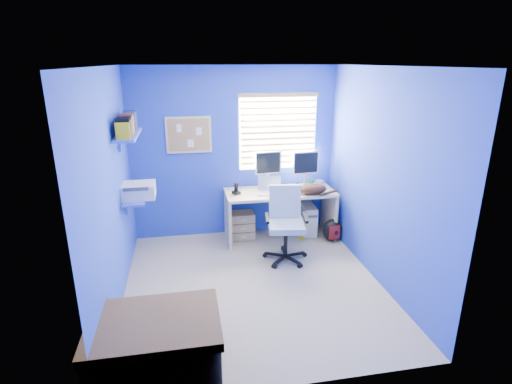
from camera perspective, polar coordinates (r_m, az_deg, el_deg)
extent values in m
cube|color=#9E927E|center=(4.90, -0.36, -13.10)|extent=(3.00, 3.20, 0.00)
cube|color=white|center=(4.19, -0.43, 17.56)|extent=(3.00, 3.20, 0.00)
cube|color=blue|center=(5.91, -3.11, 5.52)|extent=(3.00, 0.01, 2.50)
cube|color=blue|center=(2.93, 5.14, -8.17)|extent=(3.00, 0.01, 2.50)
cube|color=blue|center=(4.39, -20.04, -0.12)|extent=(0.01, 3.20, 2.50)
cube|color=blue|center=(4.86, 17.30, 1.90)|extent=(0.01, 3.20, 2.50)
cube|color=#CABA88|center=(5.96, 3.38, -3.25)|extent=(1.59, 0.65, 0.74)
cube|color=silver|center=(5.68, 1.92, 0.81)|extent=(0.38, 0.33, 0.22)
cube|color=silver|center=(5.98, 1.72, 3.30)|extent=(0.41, 0.17, 0.54)
cube|color=silver|center=(6.02, 7.05, 3.29)|extent=(0.41, 0.15, 0.54)
cube|color=black|center=(5.68, -2.84, 0.53)|extent=(0.13, 0.14, 0.17)
imported|color=#256863|center=(6.12, 7.89, 1.36)|extent=(0.10, 0.09, 0.10)
cylinder|color=silver|center=(6.19, 9.07, 1.34)|extent=(0.13, 0.13, 0.07)
ellipsoid|color=black|center=(5.73, 8.09, 0.41)|extent=(0.46, 0.36, 0.15)
cube|color=beige|center=(6.22, 7.44, -3.87)|extent=(0.22, 0.45, 0.45)
cube|color=tan|center=(6.02, -1.97, -4.72)|extent=(0.35, 0.28, 0.41)
cube|color=yellow|center=(6.04, 6.70, -5.59)|extent=(0.03, 0.17, 0.24)
ellipsoid|color=black|center=(6.03, 10.84, -5.36)|extent=(0.31, 0.25, 0.34)
cube|color=brown|center=(3.73, -14.08, -20.49)|extent=(1.05, 0.75, 0.50)
cylinder|color=black|center=(5.46, 4.20, -9.32)|extent=(0.65, 0.65, 0.06)
cylinder|color=black|center=(5.36, 4.26, -7.15)|extent=(0.06, 0.06, 0.40)
cube|color=#A9B3C8|center=(5.26, 4.32, -4.81)|extent=(0.53, 0.53, 0.08)
cube|color=#A9B3C8|center=(5.37, 4.14, -1.32)|extent=(0.43, 0.12, 0.44)
cube|color=white|center=(5.96, 3.13, 8.56)|extent=(1.15, 0.01, 1.10)
cube|color=tan|center=(5.93, 3.19, 8.51)|extent=(1.10, 0.03, 1.00)
cube|color=#CABA88|center=(5.79, -9.59, 8.05)|extent=(0.64, 0.02, 0.52)
cube|color=tan|center=(5.79, -9.59, 8.04)|extent=(0.58, 0.01, 0.46)
cube|color=#475DCC|center=(5.18, -16.88, -0.92)|extent=(0.26, 0.55, 0.03)
cube|color=silver|center=(5.14, -16.54, 0.21)|extent=(0.42, 0.34, 0.18)
cube|color=#475DCC|center=(4.99, -17.84, 7.79)|extent=(0.24, 0.90, 0.03)
cube|color=navy|center=(4.97, -18.09, 9.20)|extent=(0.15, 0.80, 0.22)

